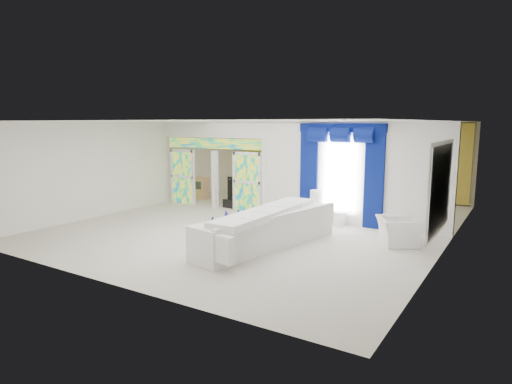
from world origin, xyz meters
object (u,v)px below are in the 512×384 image
Objects in this scene: console_table at (325,217)px; armchair at (397,231)px; coffee_table at (229,229)px; grand_piano at (259,189)px; white_sofa at (267,231)px.

console_table is 2.62m from armchair.
grand_piano reaches higher than coffee_table.
white_sofa is 6.17m from grand_piano.
grand_piano is (-3.62, 2.17, 0.29)m from console_table.
coffee_table is at bearing -120.44° from console_table.
console_table is 0.62× the size of grand_piano.
armchair reaches higher than console_table.
armchair is at bearing -24.81° from console_table.
armchair is 0.52× the size of grand_piano.
grand_piano reaches higher than armchair.
grand_piano reaches higher than white_sofa.
console_table is at bearing -24.37° from grand_piano.
coffee_table is at bearing -60.62° from grand_piano.
grand_piano is at bearing 135.04° from white_sofa.
grand_piano is at bearing 31.91° from armchair.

